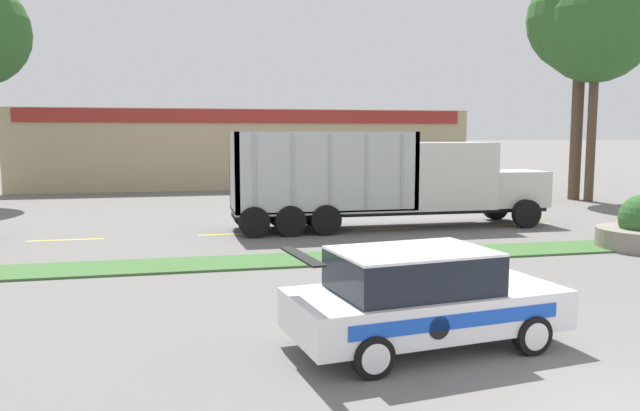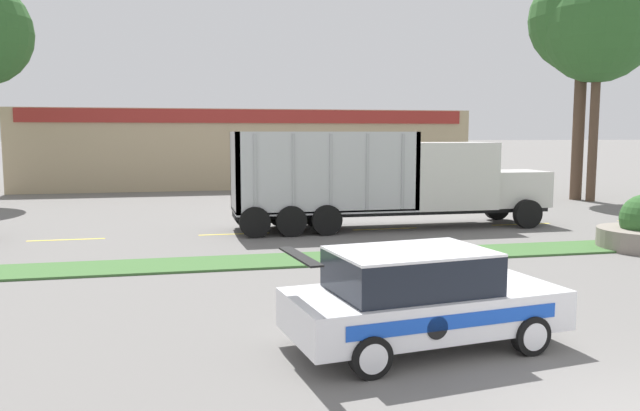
# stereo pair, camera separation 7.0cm
# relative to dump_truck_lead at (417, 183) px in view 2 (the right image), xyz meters

# --- Properties ---
(grass_verge) EXTENTS (120.00, 1.80, 0.06)m
(grass_verge) POSITION_rel_dump_truck_lead_xyz_m (-3.10, -5.14, -1.59)
(grass_verge) COLOR #3D6633
(grass_verge) RESTS_ON ground_plane
(centre_line_3) EXTENTS (2.40, 0.14, 0.01)m
(centre_line_3) POSITION_rel_dump_truck_lead_xyz_m (-12.09, -0.24, -1.61)
(centre_line_3) COLOR yellow
(centre_line_3) RESTS_ON ground_plane
(centre_line_4) EXTENTS (2.40, 0.14, 0.01)m
(centre_line_4) POSITION_rel_dump_truck_lead_xyz_m (-6.69, -0.24, -1.61)
(centre_line_4) COLOR yellow
(centre_line_4) RESTS_ON ground_plane
(centre_line_5) EXTENTS (2.40, 0.14, 0.01)m
(centre_line_5) POSITION_rel_dump_truck_lead_xyz_m (-1.29, -0.24, -1.61)
(centre_line_5) COLOR yellow
(centre_line_5) RESTS_ON ground_plane
(centre_line_6) EXTENTS (2.40, 0.14, 0.01)m
(centre_line_6) POSITION_rel_dump_truck_lead_xyz_m (4.11, -0.24, -1.61)
(centre_line_6) COLOR yellow
(centre_line_6) RESTS_ON ground_plane
(dump_truck_lead) EXTENTS (11.70, 2.59, 3.48)m
(dump_truck_lead) POSITION_rel_dump_truck_lead_xyz_m (0.00, 0.00, 0.00)
(dump_truck_lead) COLOR black
(dump_truck_lead) RESTS_ON ground_plane
(rally_car) EXTENTS (4.61, 2.47, 1.63)m
(rally_car) POSITION_rel_dump_truck_lead_xyz_m (-4.70, -12.27, -0.80)
(rally_car) COLOR white
(rally_car) RESTS_ON ground_plane
(store_building_backdrop) EXTENTS (28.04, 12.10, 4.89)m
(store_building_backdrop) POSITION_rel_dump_truck_lead_xyz_m (-4.17, 22.37, 0.83)
(store_building_backdrop) COLOR tan
(store_building_backdrop) RESTS_ON ground_plane
(tree_behind_left) EXTENTS (5.39, 5.39, 13.21)m
(tree_behind_left) POSITION_rel_dump_truck_lead_xyz_m (11.57, 7.27, 8.03)
(tree_behind_left) COLOR brown
(tree_behind_left) RESTS_ON ground_plane
(tree_behind_right) EXTENTS (5.48, 5.48, 12.76)m
(tree_behind_right) POSITION_rel_dump_truck_lead_xyz_m (11.79, 6.36, 7.56)
(tree_behind_right) COLOR brown
(tree_behind_right) RESTS_ON ground_plane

